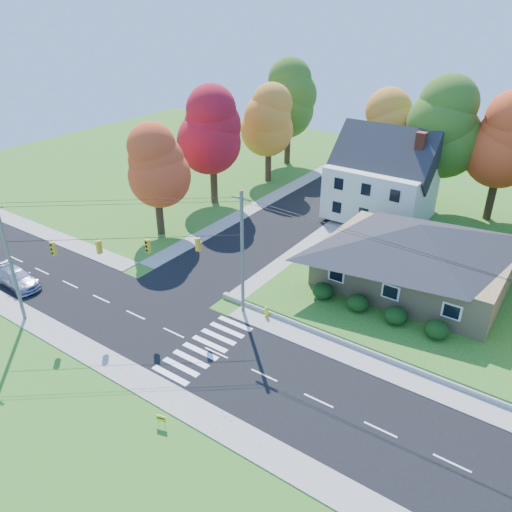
{
  "coord_description": "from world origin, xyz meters",
  "views": [
    {
      "loc": [
        17.89,
        -20.86,
        22.02
      ],
      "look_at": [
        -2.22,
        8.0,
        3.46
      ],
      "focal_mm": 35.0,
      "sensor_mm": 36.0,
      "label": 1
    }
  ],
  "objects": [
    {
      "name": "traffic_infrastructure",
      "position": [
        -0.15,
        1.35,
        5.15
      ],
      "size": [
        38.1,
        10.66,
        10.0
      ],
      "color": "#666059",
      "rests_on": "ground"
    },
    {
      "name": "white_car",
      "position": [
        -8.04,
        33.92,
        0.67
      ],
      "size": [
        1.78,
        4.09,
        1.31
      ],
      "primitive_type": "imported",
      "rotation": [
        0.0,
        0.0,
        -0.1
      ],
      "color": "silver",
      "rests_on": "road_cross"
    },
    {
      "name": "road_cross",
      "position": [
        -8.0,
        26.0,
        0.01
      ],
      "size": [
        8.0,
        44.0,
        0.02
      ],
      "primitive_type": "cube",
      "color": "black",
      "rests_on": "ground"
    },
    {
      "name": "tree_west_2",
      "position": [
        -17.0,
        32.0,
        7.81
      ],
      "size": [
        6.72,
        6.72,
        12.51
      ],
      "color": "#3F2A19",
      "rests_on": "ground"
    },
    {
      "name": "ranch_house",
      "position": [
        8.0,
        16.0,
        3.27
      ],
      "size": [
        14.6,
        10.6,
        5.4
      ],
      "color": "tan",
      "rests_on": "lawn"
    },
    {
      "name": "sidewalk_north",
      "position": [
        0.0,
        5.0,
        0.04
      ],
      "size": [
        90.0,
        2.0,
        0.08
      ],
      "primitive_type": "cube",
      "color": "#9C9A90",
      "rests_on": "ground"
    },
    {
      "name": "sidewalk_south",
      "position": [
        0.0,
        -5.0,
        0.04
      ],
      "size": [
        90.0,
        2.0,
        0.08
      ],
      "primitive_type": "cube",
      "color": "#9C9A90",
      "rests_on": "ground"
    },
    {
      "name": "tree_west_3",
      "position": [
        -19.0,
        40.0,
        9.11
      ],
      "size": [
        7.84,
        7.84,
        14.6
      ],
      "color": "#3F2A19",
      "rests_on": "ground"
    },
    {
      "name": "silver_sedan",
      "position": [
        -19.46,
        -2.63,
        0.75
      ],
      "size": [
        5.2,
        2.44,
        1.47
      ],
      "primitive_type": "imported",
      "rotation": [
        0.0,
        0.0,
        1.5
      ],
      "color": "#AAA6BC",
      "rests_on": "road_main"
    },
    {
      "name": "ground",
      "position": [
        0.0,
        0.0,
        0.0
      ],
      "size": [
        120.0,
        120.0,
        0.0
      ],
      "primitive_type": "plane",
      "color": "#3D7923"
    },
    {
      "name": "lawn",
      "position": [
        13.0,
        21.0,
        0.25
      ],
      "size": [
        30.0,
        30.0,
        0.5
      ],
      "primitive_type": "cube",
      "color": "#3D7923",
      "rests_on": "ground"
    },
    {
      "name": "tree_lot_2",
      "position": [
        10.0,
        34.0,
        8.96
      ],
      "size": [
        7.28,
        7.28,
        13.56
      ],
      "color": "#3F2A19",
      "rests_on": "lawn"
    },
    {
      "name": "yard_sign",
      "position": [
        1.57,
        -6.91,
        0.57
      ],
      "size": [
        0.62,
        0.22,
        0.8
      ],
      "color": "black",
      "rests_on": "ground"
    },
    {
      "name": "road_main",
      "position": [
        0.0,
        0.0,
        0.01
      ],
      "size": [
        90.0,
        8.0,
        0.02
      ],
      "primitive_type": "cube",
      "color": "black",
      "rests_on": "ground"
    },
    {
      "name": "colonial_house",
      "position": [
        0.04,
        28.0,
        4.58
      ],
      "size": [
        10.4,
        8.4,
        9.6
      ],
      "color": "silver",
      "rests_on": "lawn"
    },
    {
      "name": "fire_hydrant",
      "position": [
        0.42,
        5.6,
        0.44
      ],
      "size": [
        0.53,
        0.41,
        0.92
      ],
      "color": "yellow",
      "rests_on": "ground"
    },
    {
      "name": "tree_lot_1",
      "position": [
        4.0,
        33.0,
        9.61
      ],
      "size": [
        7.84,
        7.84,
        14.6
      ],
      "color": "#3F2A19",
      "rests_on": "lawn"
    },
    {
      "name": "tree_lot_0",
      "position": [
        -2.0,
        34.0,
        8.31
      ],
      "size": [
        6.72,
        6.72,
        12.51
      ],
      "color": "#3F2A19",
      "rests_on": "lawn"
    },
    {
      "name": "hedge_row",
      "position": [
        7.5,
        9.8,
        1.14
      ],
      "size": [
        10.7,
        1.7,
        1.27
      ],
      "color": "#163A10",
      "rests_on": "lawn"
    },
    {
      "name": "tree_west_0",
      "position": [
        -17.0,
        12.0,
        7.15
      ],
      "size": [
        6.16,
        6.16,
        11.47
      ],
      "color": "#3F2A19",
      "rests_on": "ground"
    },
    {
      "name": "tree_west_1",
      "position": [
        -18.0,
        22.0,
        8.46
      ],
      "size": [
        7.28,
        7.28,
        13.56
      ],
      "color": "#3F2A19",
      "rests_on": "ground"
    }
  ]
}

